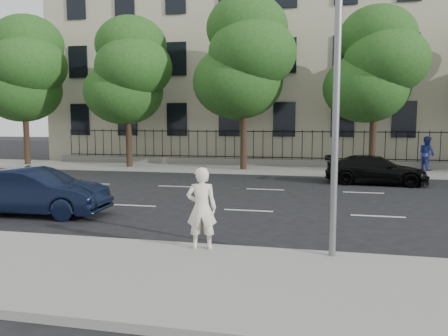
% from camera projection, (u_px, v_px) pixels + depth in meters
% --- Properties ---
extents(ground, '(120.00, 120.00, 0.00)m').
position_uv_depth(ground, '(234.00, 229.00, 11.73)').
color(ground, black).
rests_on(ground, ground).
extents(near_sidewalk, '(60.00, 4.00, 0.15)m').
position_uv_depth(near_sidewalk, '(192.00, 279.00, 7.84)').
color(near_sidewalk, gray).
rests_on(near_sidewalk, ground).
extents(far_sidewalk, '(60.00, 4.00, 0.15)m').
position_uv_depth(far_sidewalk, '(280.00, 170.00, 25.33)').
color(far_sidewalk, gray).
rests_on(far_sidewalk, ground).
extents(lane_markings, '(49.60, 4.62, 0.01)m').
position_uv_depth(lane_markings, '(258.00, 198.00, 16.35)').
color(lane_markings, silver).
rests_on(lane_markings, ground).
extents(masonry_building, '(34.60, 12.11, 18.50)m').
position_uv_depth(masonry_building, '(292.00, 40.00, 33.06)').
color(masonry_building, beige).
rests_on(masonry_building, ground).
extents(iron_fence, '(30.00, 0.50, 2.20)m').
position_uv_depth(iron_fence, '(282.00, 158.00, 26.92)').
color(iron_fence, slate).
rests_on(iron_fence, far_sidewalk).
extents(street_light, '(0.25, 3.32, 8.05)m').
position_uv_depth(street_light, '(338.00, 11.00, 8.94)').
color(street_light, slate).
rests_on(street_light, near_sidewalk).
extents(tree_a, '(5.71, 5.31, 9.39)m').
position_uv_depth(tree_a, '(25.00, 69.00, 27.42)').
color(tree_a, '#382619').
rests_on(tree_a, far_sidewalk).
extents(tree_b, '(5.53, 5.12, 8.97)m').
position_uv_depth(tree_b, '(129.00, 71.00, 25.98)').
color(tree_b, '#382619').
rests_on(tree_b, far_sidewalk).
extents(tree_c, '(5.89, 5.50, 9.80)m').
position_uv_depth(tree_c, '(245.00, 58.00, 24.44)').
color(tree_c, '#382619').
rests_on(tree_c, far_sidewalk).
extents(tree_d, '(5.34, 4.94, 8.84)m').
position_uv_depth(tree_d, '(376.00, 65.00, 23.03)').
color(tree_d, '#382619').
rests_on(tree_d, far_sidewalk).
extents(navy_sedan, '(4.52, 1.80, 1.46)m').
position_uv_depth(navy_sedan, '(35.00, 192.00, 13.42)').
color(navy_sedan, black).
rests_on(navy_sedan, ground).
extents(black_sedan, '(4.65, 2.13, 1.32)m').
position_uv_depth(black_sedan, '(376.00, 170.00, 20.05)').
color(black_sedan, black).
rests_on(black_sedan, ground).
extents(woman_near, '(0.72, 0.54, 1.78)m').
position_uv_depth(woman_near, '(202.00, 208.00, 9.34)').
color(woman_near, white).
rests_on(woman_near, near_sidewalk).
extents(pedestrian_far, '(1.04, 1.14, 1.90)m').
position_uv_depth(pedestrian_far, '(427.00, 153.00, 24.24)').
color(pedestrian_far, '#2A3694').
rests_on(pedestrian_far, far_sidewalk).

